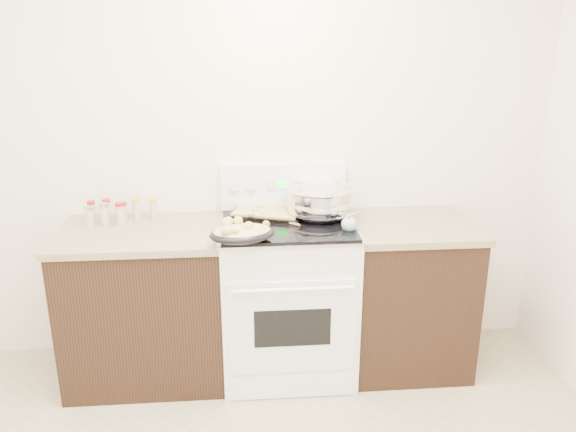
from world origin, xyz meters
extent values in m
cube|color=white|center=(0.00, 1.77, 1.35)|extent=(4.00, 0.05, 2.70)
cube|color=black|center=(-0.48, 1.43, 0.44)|extent=(0.90, 0.64, 0.88)
cube|color=brown|center=(-0.48, 1.43, 0.90)|extent=(0.93, 0.67, 0.04)
cube|color=black|center=(1.08, 1.43, 0.44)|extent=(0.70, 0.64, 0.88)
cube|color=brown|center=(1.08, 1.43, 0.90)|extent=(0.73, 0.67, 0.04)
cube|color=white|center=(0.35, 1.42, 0.46)|extent=(0.76, 0.66, 0.92)
cube|color=white|center=(0.35, 1.08, 0.45)|extent=(0.70, 0.01, 0.55)
cube|color=black|center=(0.35, 1.08, 0.46)|extent=(0.42, 0.01, 0.22)
cylinder|color=white|center=(0.35, 1.04, 0.70)|extent=(0.65, 0.02, 0.02)
cube|color=white|center=(0.35, 1.09, 0.08)|extent=(0.70, 0.01, 0.14)
cube|color=silver|center=(0.35, 1.42, 0.93)|extent=(0.78, 0.68, 0.01)
cube|color=black|center=(0.35, 1.42, 0.94)|extent=(0.74, 0.64, 0.01)
cube|color=white|center=(0.35, 1.72, 1.08)|extent=(0.76, 0.07, 0.28)
cylinder|color=white|center=(0.05, 1.67, 1.10)|extent=(0.06, 0.02, 0.06)
cylinder|color=white|center=(0.15, 1.67, 1.10)|extent=(0.06, 0.02, 0.06)
cylinder|color=white|center=(0.55, 1.67, 1.10)|extent=(0.06, 0.02, 0.06)
cylinder|color=white|center=(0.65, 1.67, 1.10)|extent=(0.06, 0.02, 0.06)
cube|color=#19E533|center=(0.35, 1.67, 1.10)|extent=(0.09, 0.00, 0.04)
cube|color=silver|center=(0.27, 1.67, 1.10)|extent=(0.05, 0.00, 0.05)
cube|color=silver|center=(0.43, 1.67, 1.10)|extent=(0.05, 0.00, 0.05)
ellipsoid|color=silver|center=(0.55, 1.51, 1.02)|extent=(0.40, 0.40, 0.24)
cylinder|color=silver|center=(0.55, 1.51, 0.95)|extent=(0.22, 0.22, 0.01)
torus|color=silver|center=(0.55, 1.51, 1.12)|extent=(0.40, 0.40, 0.02)
cylinder|color=silver|center=(0.55, 1.51, 1.05)|extent=(0.38, 0.38, 0.13)
cylinder|color=brown|center=(0.55, 1.51, 1.10)|extent=(0.35, 0.35, 0.00)
cube|color=beige|center=(0.65, 1.58, 1.11)|extent=(0.04, 0.04, 0.02)
cube|color=beige|center=(0.42, 1.58, 1.11)|extent=(0.05, 0.05, 0.03)
cube|color=beige|center=(0.69, 1.53, 1.11)|extent=(0.04, 0.04, 0.02)
cube|color=beige|center=(0.66, 1.54, 1.11)|extent=(0.04, 0.04, 0.02)
cube|color=beige|center=(0.68, 1.58, 1.11)|extent=(0.04, 0.04, 0.03)
cube|color=beige|center=(0.55, 1.54, 1.11)|extent=(0.04, 0.04, 0.03)
cube|color=beige|center=(0.60, 1.53, 1.11)|extent=(0.04, 0.04, 0.03)
cube|color=beige|center=(0.62, 1.58, 1.11)|extent=(0.04, 0.04, 0.03)
cube|color=beige|center=(0.50, 1.47, 1.11)|extent=(0.04, 0.04, 0.02)
cube|color=beige|center=(0.61, 1.43, 1.11)|extent=(0.03, 0.03, 0.02)
cube|color=beige|center=(0.58, 1.39, 1.11)|extent=(0.04, 0.04, 0.03)
cube|color=beige|center=(0.50, 1.55, 1.11)|extent=(0.04, 0.04, 0.03)
cube|color=beige|center=(0.68, 1.57, 1.11)|extent=(0.04, 0.04, 0.03)
cube|color=beige|center=(0.63, 1.47, 1.11)|extent=(0.04, 0.04, 0.03)
cube|color=beige|center=(0.53, 1.46, 1.11)|extent=(0.04, 0.04, 0.02)
cube|color=beige|center=(0.41, 1.49, 1.11)|extent=(0.05, 0.05, 0.03)
ellipsoid|color=black|center=(0.09, 1.14, 0.98)|extent=(0.39, 0.31, 0.08)
ellipsoid|color=tan|center=(0.09, 1.14, 1.00)|extent=(0.35, 0.28, 0.06)
sphere|color=tan|center=(0.01, 1.18, 1.03)|extent=(0.05, 0.05, 0.05)
sphere|color=tan|center=(0.02, 1.21, 1.03)|extent=(0.05, 0.05, 0.05)
sphere|color=tan|center=(0.06, 1.07, 1.03)|extent=(0.04, 0.04, 0.04)
sphere|color=tan|center=(0.07, 1.21, 1.03)|extent=(0.05, 0.05, 0.05)
sphere|color=tan|center=(0.01, 1.19, 1.03)|extent=(0.05, 0.05, 0.05)
sphere|color=tan|center=(0.02, 1.07, 1.03)|extent=(0.05, 0.05, 0.05)
sphere|color=tan|center=(0.01, 1.06, 1.03)|extent=(0.05, 0.05, 0.05)
sphere|color=tan|center=(0.13, 1.13, 1.03)|extent=(0.05, 0.05, 0.05)
cube|color=black|center=(0.25, 1.58, 0.95)|extent=(0.50, 0.42, 0.02)
cube|color=tan|center=(0.25, 1.58, 0.97)|extent=(0.45, 0.37, 0.02)
sphere|color=tan|center=(0.40, 1.62, 0.98)|extent=(0.03, 0.03, 0.03)
sphere|color=tan|center=(0.40, 1.53, 0.98)|extent=(0.04, 0.04, 0.04)
sphere|color=tan|center=(0.31, 1.65, 0.98)|extent=(0.04, 0.04, 0.04)
sphere|color=tan|center=(0.33, 1.62, 0.98)|extent=(0.04, 0.04, 0.04)
sphere|color=tan|center=(0.17, 1.56, 0.98)|extent=(0.03, 0.03, 0.03)
sphere|color=tan|center=(0.22, 1.50, 0.98)|extent=(0.04, 0.04, 0.04)
sphere|color=tan|center=(0.35, 1.60, 0.98)|extent=(0.03, 0.03, 0.03)
sphere|color=tan|center=(0.21, 1.63, 0.98)|extent=(0.03, 0.03, 0.03)
sphere|color=tan|center=(0.30, 1.55, 0.98)|extent=(0.04, 0.04, 0.04)
sphere|color=tan|center=(0.15, 1.48, 0.98)|extent=(0.04, 0.04, 0.04)
cylinder|color=tan|center=(0.31, 1.44, 0.95)|extent=(0.22, 0.20, 0.01)
sphere|color=tan|center=(0.23, 1.36, 0.96)|extent=(0.04, 0.04, 0.04)
sphere|color=#7FADBE|center=(0.68, 1.27, 0.98)|extent=(0.09, 0.09, 0.09)
cylinder|color=#7FADBE|center=(0.73, 1.37, 1.00)|extent=(0.14, 0.25, 0.07)
cylinder|color=#BFB28C|center=(-0.79, 1.62, 0.97)|extent=(0.04, 0.04, 0.10)
cylinder|color=#B21414|center=(-0.79, 1.62, 1.03)|extent=(0.05, 0.05, 0.02)
cylinder|color=#BFB28C|center=(-0.70, 1.63, 0.97)|extent=(0.04, 0.04, 0.11)
cylinder|color=#B21414|center=(-0.70, 1.63, 1.04)|extent=(0.05, 0.05, 0.02)
cylinder|color=#BFB28C|center=(-0.61, 1.63, 0.96)|extent=(0.04, 0.04, 0.09)
cylinder|color=#B21414|center=(-0.61, 1.63, 1.02)|extent=(0.04, 0.04, 0.02)
cylinder|color=#BFB28C|center=(-0.53, 1.63, 0.98)|extent=(0.04, 0.04, 0.11)
cylinder|color=gold|center=(-0.53, 1.63, 1.04)|extent=(0.05, 0.05, 0.02)
cylinder|color=#BFB28C|center=(-0.43, 1.63, 0.97)|extent=(0.04, 0.04, 0.11)
cylinder|color=gold|center=(-0.43, 1.63, 1.04)|extent=(0.04, 0.04, 0.02)
cylinder|color=#BFB28C|center=(-0.78, 1.53, 0.97)|extent=(0.05, 0.05, 0.09)
cylinder|color=#B2B2B7|center=(-0.78, 1.53, 1.02)|extent=(0.05, 0.05, 0.02)
cylinder|color=#BFB28C|center=(-0.70, 1.54, 0.98)|extent=(0.05, 0.05, 0.11)
cylinder|color=#B2B2B7|center=(-0.70, 1.54, 1.04)|extent=(0.05, 0.05, 0.02)
cylinder|color=#BFB28C|center=(-0.61, 1.53, 0.98)|extent=(0.05, 0.05, 0.11)
cylinder|color=#B21414|center=(-0.61, 1.53, 1.04)|extent=(0.05, 0.05, 0.02)
camera|label=1|loc=(0.10, -1.61, 1.98)|focal=35.00mm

